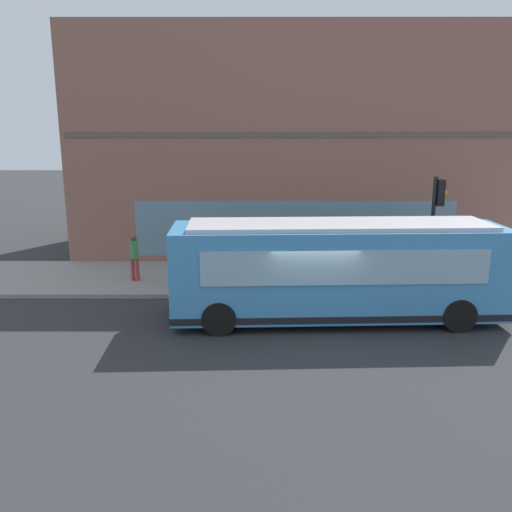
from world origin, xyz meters
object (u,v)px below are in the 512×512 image
Objects in this scene: fire_hydrant at (366,266)px; pedestrian_walking_along_curb at (134,254)px; pedestrian_near_building_entrance at (183,260)px; newspaper_vending_box at (400,261)px; traffic_light_near_corner at (437,212)px; city_bus_nearside at (337,271)px.

pedestrian_walking_along_curb reaches higher than fire_hydrant.
newspaper_vending_box is (1.64, -8.48, -0.48)m from pedestrian_near_building_entrance.
traffic_light_near_corner is 2.48× the size of pedestrian_near_building_entrance.
fire_hydrant is at bearing 105.33° from newspaper_vending_box.
city_bus_nearside is 2.50× the size of traffic_light_near_corner.
pedestrian_near_building_entrance is (-1.25, 7.03, 0.57)m from fire_hydrant.
city_bus_nearside is at bearing 146.46° from newspaper_vending_box.
fire_hydrant is 0.45× the size of pedestrian_near_building_entrance.
city_bus_nearside is 6.18m from pedestrian_near_building_entrance.
city_bus_nearside is at bearing -118.24° from pedestrian_walking_along_curb.
pedestrian_walking_along_curb is 2.00× the size of newspaper_vending_box.
newspaper_vending_box reaches higher than fire_hydrant.
city_bus_nearside is 4.84m from traffic_light_near_corner.
city_bus_nearside reaches higher than fire_hydrant.
traffic_light_near_corner is at bearing -55.38° from city_bus_nearside.
traffic_light_near_corner reaches higher than pedestrian_walking_along_curb.
pedestrian_walking_along_curb is at bearing 61.76° from city_bus_nearside.
newspaper_vending_box is at bearing -74.67° from fire_hydrant.
city_bus_nearside is 8.04m from pedestrian_walking_along_curb.
city_bus_nearside reaches higher than pedestrian_near_building_entrance.
pedestrian_near_building_entrance is 8.65m from newspaper_vending_box.
city_bus_nearside is at bearing 157.92° from fire_hydrant.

